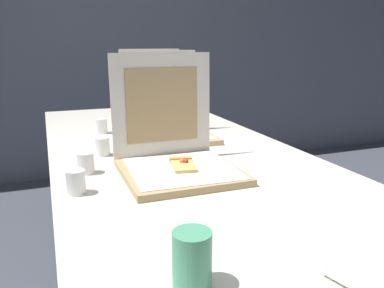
# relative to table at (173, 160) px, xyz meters

# --- Properties ---
(wall_back) EXTENTS (10.00, 0.10, 2.60)m
(wall_back) POSITION_rel_table_xyz_m (0.00, 2.08, 0.60)
(wall_back) COLOR slate
(wall_back) RESTS_ON ground
(table) EXTENTS (0.95, 2.23, 0.74)m
(table) POSITION_rel_table_xyz_m (0.00, 0.00, 0.00)
(table) COLOR silver
(table) RESTS_ON ground
(pizza_box_front) EXTENTS (0.36, 0.38, 0.38)m
(pizza_box_front) POSITION_rel_table_xyz_m (-0.08, -0.27, 0.10)
(pizza_box_front) COLOR tan
(pizza_box_front) RESTS_ON table
(pizza_box_middle) EXTENTS (0.36, 0.37, 0.38)m
(pizza_box_middle) POSITION_rel_table_xyz_m (0.04, 0.20, 0.10)
(pizza_box_middle) COLOR tan
(pizza_box_middle) RESTS_ON table
(pizza_box_back) EXTENTS (0.40, 0.40, 0.38)m
(pizza_box_back) POSITION_rel_table_xyz_m (0.13, 0.65, 0.10)
(pizza_box_back) COLOR tan
(pizza_box_back) RESTS_ON table
(cup_white_near_left) EXTENTS (0.05, 0.05, 0.07)m
(cup_white_near_left) POSITION_rel_table_xyz_m (-0.40, -0.36, 0.08)
(cup_white_near_left) COLOR white
(cup_white_near_left) RESTS_ON table
(cup_white_near_center) EXTENTS (0.05, 0.05, 0.07)m
(cup_white_near_center) POSITION_rel_table_xyz_m (-0.36, -0.19, 0.08)
(cup_white_near_center) COLOR white
(cup_white_near_center) RESTS_ON table
(cup_white_mid) EXTENTS (0.05, 0.05, 0.07)m
(cup_white_mid) POSITION_rel_table_xyz_m (-0.28, 0.01, 0.08)
(cup_white_mid) COLOR white
(cup_white_mid) RESTS_ON table
(cup_white_far) EXTENTS (0.05, 0.05, 0.07)m
(cup_white_far) POSITION_rel_table_xyz_m (-0.23, 0.39, 0.08)
(cup_white_far) COLOR white
(cup_white_far) RESTS_ON table
(cup_printed_front) EXTENTS (0.07, 0.07, 0.10)m
(cup_printed_front) POSITION_rel_table_xyz_m (-0.25, -0.89, 0.10)
(cup_printed_front) COLOR #4C9E75
(cup_printed_front) RESTS_ON table
(napkin_pile) EXTENTS (0.18, 0.18, 0.01)m
(napkin_pile) POSITION_rel_table_xyz_m (0.08, -0.99, 0.05)
(napkin_pile) COLOR white
(napkin_pile) RESTS_ON table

